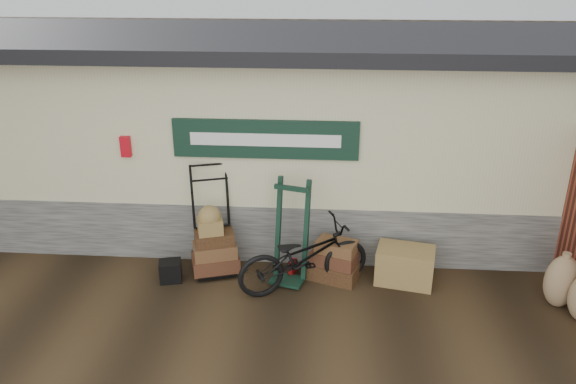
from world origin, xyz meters
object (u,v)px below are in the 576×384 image
object	(u,v)px
green_barrow	(291,232)
wicker_hamper	(405,265)
suitcase_stack	(334,259)
black_trunk	(170,271)
porter_trolley	(212,219)
bicycle	(304,253)

from	to	relation	value
green_barrow	wicker_hamper	distance (m)	1.69
suitcase_stack	black_trunk	bearing A→B (deg)	-174.28
green_barrow	porter_trolley	bearing A→B (deg)	-174.69
green_barrow	black_trunk	size ratio (longest dim) A/B	4.92
wicker_hamper	suitcase_stack	bearing A→B (deg)	179.34
porter_trolley	black_trunk	bearing A→B (deg)	-161.69
suitcase_stack	wicker_hamper	xyz separation A→B (m)	(1.00, -0.01, -0.05)
wicker_hamper	black_trunk	bearing A→B (deg)	-176.19
bicycle	black_trunk	bearing A→B (deg)	64.62
green_barrow	bicycle	bearing A→B (deg)	-35.40
suitcase_stack	wicker_hamper	bearing A→B (deg)	-0.66
green_barrow	wicker_hamper	xyz separation A→B (m)	(1.61, 0.04, -0.49)
suitcase_stack	black_trunk	size ratio (longest dim) A/B	2.27
bicycle	suitcase_stack	bearing A→B (deg)	-78.33
black_trunk	suitcase_stack	bearing A→B (deg)	5.72
suitcase_stack	wicker_hamper	distance (m)	1.00
suitcase_stack	black_trunk	world-z (taller)	suitcase_stack
green_barrow	bicycle	distance (m)	0.37
black_trunk	wicker_hamper	bearing A→B (deg)	3.81
suitcase_stack	black_trunk	distance (m)	2.34
green_barrow	black_trunk	distance (m)	1.82
porter_trolley	bicycle	distance (m)	1.45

